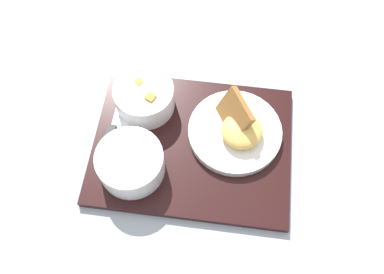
# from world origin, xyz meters

# --- Properties ---
(ground_plane) EXTENTS (4.00, 4.00, 0.00)m
(ground_plane) POSITION_xyz_m (0.00, 0.00, 0.00)
(ground_plane) COLOR #99A3AD
(serving_tray) EXTENTS (0.42, 0.34, 0.02)m
(serving_tray) POSITION_xyz_m (0.00, 0.00, 0.01)
(serving_tray) COLOR black
(serving_tray) RESTS_ON ground_plane
(bowl_salad) EXTENTS (0.12, 0.12, 0.07)m
(bowl_salad) POSITION_xyz_m (-0.10, 0.09, 0.05)
(bowl_salad) COLOR white
(bowl_salad) RESTS_ON serving_tray
(bowl_soup) EXTENTS (0.13, 0.13, 0.06)m
(bowl_soup) POSITION_xyz_m (-0.11, -0.06, 0.05)
(bowl_soup) COLOR white
(bowl_soup) RESTS_ON serving_tray
(plate_main) EXTENTS (0.19, 0.19, 0.08)m
(plate_main) POSITION_xyz_m (0.09, 0.03, 0.03)
(plate_main) COLOR white
(plate_main) RESTS_ON serving_tray
(knife) EXTENTS (0.03, 0.20, 0.02)m
(knife) POSITION_xyz_m (-0.17, 0.01, 0.02)
(knife) COLOR silver
(knife) RESTS_ON serving_tray
(spoon) EXTENTS (0.05, 0.14, 0.01)m
(spoon) POSITION_xyz_m (-0.15, 0.02, 0.02)
(spoon) COLOR silver
(spoon) RESTS_ON serving_tray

